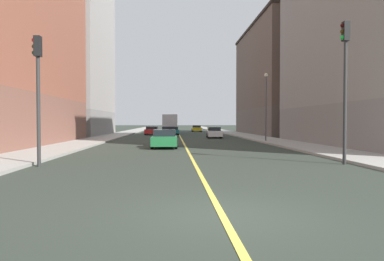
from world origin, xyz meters
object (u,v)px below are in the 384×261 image
at_px(street_lamp_left_near, 266,99).
at_px(car_green, 165,139).
at_px(traffic_light_left_near, 345,73).
at_px(car_yellow, 196,129).
at_px(car_white, 214,133).
at_px(car_teal, 173,131).
at_px(car_red, 152,131).
at_px(building_left_mid, 279,81).
at_px(building_left_near, 376,1).
at_px(building_right_midblock, 73,52).
at_px(car_blue, 171,128).
at_px(box_truck, 170,124).
at_px(traffic_light_right_near, 38,82).
at_px(car_silver, 169,132).

distance_m(street_lamp_left_near, car_green, 12.12).
distance_m(traffic_light_left_near, car_yellow, 54.53).
relative_size(traffic_light_left_near, street_lamp_left_near, 1.02).
bearing_deg(car_white, car_teal, 114.27).
bearing_deg(car_red, building_left_mid, -0.68).
distance_m(building_left_near, street_lamp_left_near, 12.09).
relative_size(building_right_midblock, street_lamp_left_near, 3.72).
bearing_deg(traffic_light_left_near, car_blue, 98.49).
bearing_deg(car_teal, building_left_near, -58.17).
distance_m(street_lamp_left_near, car_blue, 39.83).
bearing_deg(building_left_near, traffic_light_left_near, -125.71).
bearing_deg(car_green, box_truck, 89.63).
relative_size(building_right_midblock, traffic_light_right_near, 4.21).
xyz_separation_m(building_left_mid, car_red, (-19.73, 0.23, -7.78)).
xyz_separation_m(building_left_near, car_red, (-19.73, 25.92, -11.21)).
bearing_deg(street_lamp_left_near, car_green, -146.38).
bearing_deg(building_left_near, building_left_mid, 90.00).
distance_m(car_silver, car_red, 8.84).
bearing_deg(car_white, car_blue, 100.84).
bearing_deg(car_white, traffic_light_left_near, -84.02).
bearing_deg(car_silver, traffic_light_left_near, -73.81).
bearing_deg(building_left_near, car_silver, 134.41).
height_order(traffic_light_left_near, car_teal, traffic_light_left_near).
bearing_deg(street_lamp_left_near, car_yellow, 96.46).
distance_m(building_left_mid, box_truck, 18.91).
distance_m(traffic_light_right_near, car_blue, 56.32).
xyz_separation_m(car_green, car_blue, (0.30, 44.97, -0.02)).
xyz_separation_m(traffic_light_right_near, car_green, (5.36, 10.98, -3.09)).
distance_m(building_left_near, traffic_light_right_near, 26.80).
height_order(traffic_light_left_near, box_truck, traffic_light_left_near).
relative_size(car_yellow, box_truck, 0.63).
xyz_separation_m(building_right_midblock, box_truck, (14.11, 5.99, -10.50)).
xyz_separation_m(car_white, car_yellow, (-0.32, 27.12, -0.02)).
bearing_deg(car_silver, car_white, -21.18).
xyz_separation_m(traffic_light_left_near, car_white, (-2.85, 27.20, -3.60)).
distance_m(traffic_light_right_near, street_lamp_left_near, 22.99).
bearing_deg(traffic_light_left_near, building_left_mid, 77.15).
height_order(building_left_near, car_yellow, building_left_near).
bearing_deg(street_lamp_left_near, building_left_near, -35.87).
height_order(traffic_light_right_near, car_green, traffic_light_right_near).
xyz_separation_m(traffic_light_left_near, traffic_light_right_near, (-14.01, 0.00, -0.50)).
bearing_deg(car_red, box_truck, 58.90).
xyz_separation_m(car_teal, box_truck, (-0.43, 3.68, 1.07)).
height_order(building_left_mid, car_blue, building_left_mid).
height_order(building_left_near, car_green, building_left_near).
relative_size(building_left_mid, street_lamp_left_near, 3.63).
height_order(building_left_near, traffic_light_left_near, building_left_near).
relative_size(building_right_midblock, car_silver, 6.16).
xyz_separation_m(traffic_light_right_near, car_silver, (5.47, 29.41, -3.09)).
bearing_deg(building_left_near, car_yellow, 105.49).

